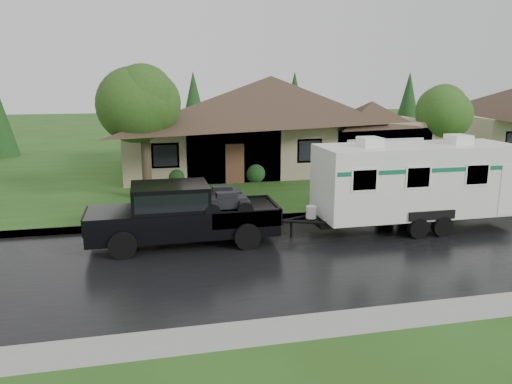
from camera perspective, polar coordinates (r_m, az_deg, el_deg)
ground at (r=18.48m, az=6.49°, el=-4.84°), size 140.00×140.00×0.00m
road at (r=16.71m, az=8.76°, el=-6.84°), size 140.00×8.00×0.01m
curb at (r=20.51m, az=4.43°, el=-2.79°), size 140.00×0.50×0.15m
lawn at (r=32.61m, az=-2.19°, el=3.10°), size 140.00×26.00×0.15m
house_main at (r=31.58m, az=2.30°, el=9.21°), size 19.44×10.80×6.90m
tree_left_green at (r=22.92m, az=-12.75°, el=9.93°), size 3.83×3.83×6.34m
tree_right_green at (r=31.49m, az=20.64°, el=8.51°), size 3.05×3.05×5.05m
shrub_row at (r=27.52m, az=4.11°, el=2.48°), size 13.60×1.00×1.00m
pickup_truck at (r=17.24m, az=-8.71°, el=-2.28°), size 6.37×2.42×2.12m
travel_trailer at (r=19.70m, az=17.70°, el=1.35°), size 7.85×2.76×3.52m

